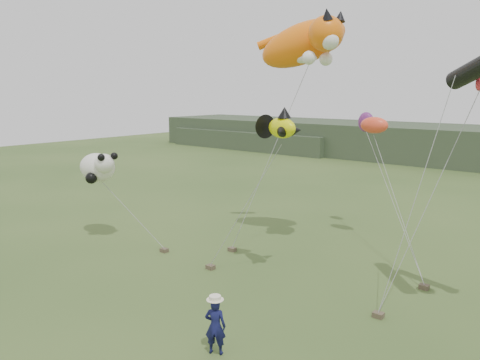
{
  "coord_description": "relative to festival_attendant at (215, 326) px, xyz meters",
  "views": [
    {
      "loc": [
        10.14,
        -10.79,
        7.8
      ],
      "look_at": [
        -1.14,
        3.0,
        4.45
      ],
      "focal_mm": 35.0,
      "sensor_mm": 36.0,
      "label": 1
    }
  ],
  "objects": [
    {
      "name": "ground",
      "position": [
        -1.34,
        1.21,
        -0.89
      ],
      "size": [
        120.0,
        120.0,
        0.0
      ],
      "primitive_type": "plane",
      "color": "#385123",
      "rests_on": "ground"
    },
    {
      "name": "fish_kite",
      "position": [
        -2.28,
        6.14,
        5.54
      ],
      "size": [
        2.72,
        1.81,
        1.34
      ],
      "color": "#E8EF04",
      "rests_on": "ground"
    },
    {
      "name": "cat_kite",
      "position": [
        -3.39,
        10.4,
        9.27
      ],
      "size": [
        5.7,
        3.42,
        3.22
      ],
      "color": "orange",
      "rests_on": "ground"
    },
    {
      "name": "panda_kite",
      "position": [
        -12.57,
        4.63,
        3.0
      ],
      "size": [
        2.71,
        1.75,
        1.68
      ],
      "color": "white",
      "rests_on": "ground"
    },
    {
      "name": "sandbag_anchors",
      "position": [
        -2.46,
        6.33,
        -0.79
      ],
      "size": [
        11.83,
        4.16,
        0.19
      ],
      "color": "brown",
      "rests_on": "ground"
    },
    {
      "name": "headland",
      "position": [
        -4.45,
        45.9,
        1.04
      ],
      "size": [
        90.0,
        13.0,
        4.0
      ],
      "color": "#2D3D28",
      "rests_on": "ground"
    },
    {
      "name": "misc_kites",
      "position": [
        -1.54,
        13.99,
        5.27
      ],
      "size": [
        2.36,
        2.35,
        1.09
      ],
      "color": "#FD4A2B",
      "rests_on": "ground"
    },
    {
      "name": "festival_attendant",
      "position": [
        0.0,
        0.0,
        0.0
      ],
      "size": [
        0.77,
        0.67,
        1.77
      ],
      "primitive_type": "imported",
      "rotation": [
        0.0,
        0.0,
        3.62
      ],
      "color": "#111342",
      "rests_on": "ground"
    }
  ]
}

